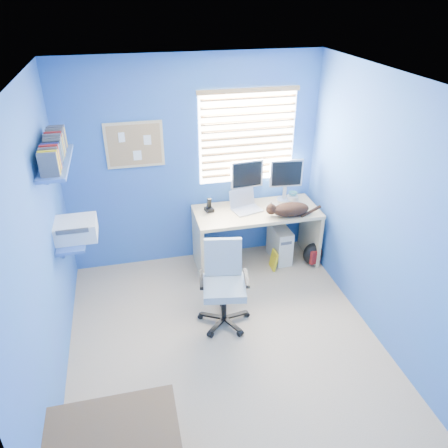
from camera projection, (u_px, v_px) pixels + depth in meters
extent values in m
cube|color=tan|center=(224.00, 339.00, 4.36)|extent=(3.00, 3.20, 0.00)
cube|color=white|center=(224.00, 81.00, 3.15)|extent=(3.00, 3.20, 0.00)
cube|color=#395BBF|center=(193.00, 165.00, 5.12)|extent=(3.00, 0.01, 2.50)
cube|color=#395BBF|center=(291.00, 373.00, 2.39)|extent=(3.00, 0.01, 2.50)
cube|color=#395BBF|center=(40.00, 253.00, 3.46)|extent=(0.01, 3.20, 2.50)
cube|color=#395BBF|center=(381.00, 213.00, 4.05)|extent=(0.01, 3.20, 2.50)
cube|color=tan|center=(256.00, 237.00, 5.39)|extent=(1.49, 0.65, 0.74)
cube|color=silver|center=(247.00, 202.00, 5.15)|extent=(0.39, 0.34, 0.22)
cube|color=silver|center=(246.00, 181.00, 5.29)|extent=(0.41, 0.16, 0.54)
cube|color=silver|center=(285.00, 180.00, 5.32)|extent=(0.41, 0.16, 0.54)
cube|color=black|center=(209.00, 205.00, 5.15)|extent=(0.11, 0.13, 0.17)
imported|color=teal|center=(293.00, 196.00, 5.45)|extent=(0.10, 0.09, 0.10)
cylinder|color=silver|center=(292.00, 198.00, 5.43)|extent=(0.13, 0.13, 0.07)
ellipsoid|color=black|center=(291.00, 209.00, 5.06)|extent=(0.47, 0.29, 0.16)
cube|color=beige|center=(280.00, 243.00, 5.54)|extent=(0.21, 0.45, 0.45)
cube|color=tan|center=(218.00, 257.00, 5.43)|extent=(0.35, 0.28, 0.27)
cube|color=yellow|center=(274.00, 260.00, 5.39)|extent=(0.03, 0.17, 0.24)
ellipsoid|color=black|center=(313.00, 254.00, 5.46)|extent=(0.29, 0.25, 0.30)
cylinder|color=black|center=(224.00, 320.00, 4.57)|extent=(0.59, 0.59, 0.06)
cylinder|color=black|center=(224.00, 304.00, 4.47)|extent=(0.06, 0.06, 0.35)
cube|color=#A8B4BD|center=(224.00, 288.00, 4.37)|extent=(0.48, 0.48, 0.08)
cube|color=#A8B4BD|center=(223.00, 257.00, 4.43)|extent=(0.39, 0.12, 0.40)
cube|color=white|center=(247.00, 136.00, 5.09)|extent=(1.15, 0.01, 1.10)
cube|color=tan|center=(248.00, 137.00, 5.07)|extent=(1.10, 0.03, 1.00)
cube|color=tan|center=(135.00, 145.00, 4.83)|extent=(0.64, 0.02, 0.52)
cube|color=tan|center=(135.00, 145.00, 4.82)|extent=(0.58, 0.01, 0.46)
cube|color=#3E66B7|center=(72.00, 239.00, 4.28)|extent=(0.26, 0.55, 0.03)
cube|color=silver|center=(75.00, 229.00, 4.24)|extent=(0.42, 0.34, 0.18)
cube|color=#3E66B7|center=(56.00, 162.00, 3.89)|extent=(0.24, 0.90, 0.03)
cube|color=navy|center=(52.00, 149.00, 3.83)|extent=(0.15, 0.80, 0.22)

